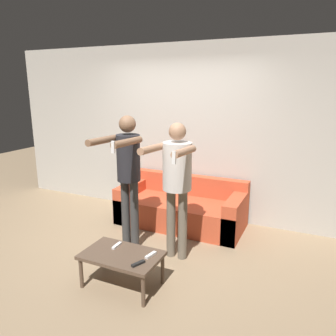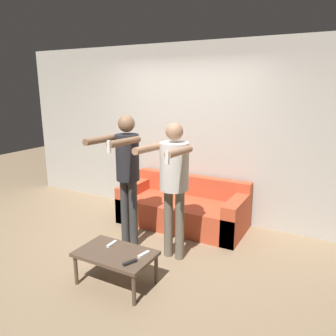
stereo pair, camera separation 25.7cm
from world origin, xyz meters
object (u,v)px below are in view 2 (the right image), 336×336
at_px(coffee_table, 116,256).
at_px(remote_near, 130,262).
at_px(couch, 183,209).
at_px(remote_far, 112,244).
at_px(person_standing_left, 127,167).
at_px(remote_mid, 144,254).
at_px(person_standing_right, 174,175).

bearing_deg(coffee_table, remote_near, -23.35).
xyz_separation_m(coffee_table, remote_near, (0.26, -0.11, 0.05)).
xyz_separation_m(couch, remote_far, (-0.08, -1.63, 0.13)).
distance_m(person_standing_left, remote_far, 0.99).
xyz_separation_m(couch, person_standing_left, (-0.33, -0.97, 0.82)).
relative_size(couch, remote_mid, 12.18).
relative_size(remote_mid, remote_far, 1.03).
relative_size(person_standing_right, remote_mid, 10.77).
height_order(couch, remote_near, couch).
bearing_deg(remote_mid, remote_far, 176.39).
distance_m(coffee_table, remote_far, 0.18).
xyz_separation_m(person_standing_left, remote_far, (0.25, -0.66, -0.69)).
bearing_deg(person_standing_right, remote_far, -121.75).
distance_m(couch, person_standing_right, 1.30).
xyz_separation_m(remote_near, remote_far, (-0.40, 0.23, 0.00)).
height_order(person_standing_right, remote_near, person_standing_right).
height_order(coffee_table, remote_mid, remote_mid).
distance_m(remote_mid, remote_far, 0.43).
bearing_deg(couch, remote_near, -80.47).
xyz_separation_m(coffee_table, remote_mid, (0.30, 0.08, 0.05)).
xyz_separation_m(person_standing_right, coffee_table, (-0.28, -0.78, -0.73)).
height_order(person_standing_right, remote_far, person_standing_right).
distance_m(couch, remote_near, 1.89).
bearing_deg(remote_near, remote_mid, 80.62).
bearing_deg(remote_far, remote_mid, -3.61).
bearing_deg(person_standing_left, remote_far, -69.62).
xyz_separation_m(remote_mid, remote_far, (-0.43, 0.03, 0.00)).
height_order(coffee_table, remote_far, remote_far).
distance_m(person_standing_left, coffee_table, 1.14).
xyz_separation_m(person_standing_right, remote_near, (-0.02, -0.89, -0.67)).
distance_m(remote_near, remote_mid, 0.20).
bearing_deg(remote_mid, person_standing_left, 134.42).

